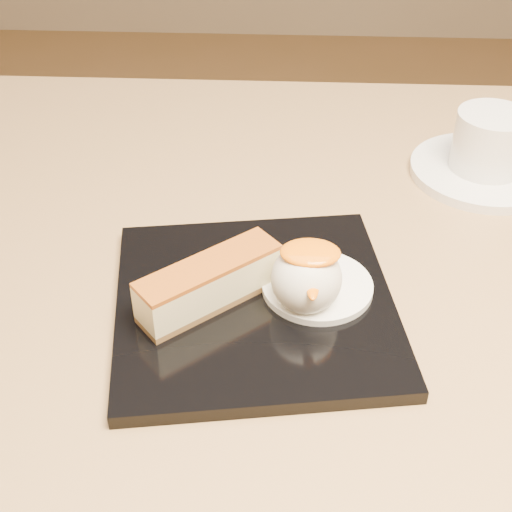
# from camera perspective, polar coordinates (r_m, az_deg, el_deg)

# --- Properties ---
(table) EXTENTS (0.80, 0.80, 0.72)m
(table) POSITION_cam_1_polar(r_m,az_deg,el_deg) (0.72, 2.61, -11.24)
(table) COLOR black
(table) RESTS_ON ground
(dessert_plate) EXTENTS (0.25, 0.25, 0.01)m
(dessert_plate) POSITION_cam_1_polar(r_m,az_deg,el_deg) (0.57, -0.10, -3.91)
(dessert_plate) COLOR black
(dessert_plate) RESTS_ON table
(cheesecake) EXTENTS (0.11, 0.10, 0.04)m
(cheesecake) POSITION_cam_1_polar(r_m,az_deg,el_deg) (0.56, -3.73, -2.18)
(cheesecake) COLOR brown
(cheesecake) RESTS_ON dessert_plate
(cream_smear) EXTENTS (0.09, 0.09, 0.01)m
(cream_smear) POSITION_cam_1_polar(r_m,az_deg,el_deg) (0.58, 4.92, -2.41)
(cream_smear) COLOR white
(cream_smear) RESTS_ON dessert_plate
(ice_cream_scoop) EXTENTS (0.06, 0.06, 0.06)m
(ice_cream_scoop) POSITION_cam_1_polar(r_m,az_deg,el_deg) (0.55, 4.05, -1.81)
(ice_cream_scoop) COLOR white
(ice_cream_scoop) RESTS_ON cream_smear
(mango_sauce) EXTENTS (0.05, 0.04, 0.01)m
(mango_sauce) POSITION_cam_1_polar(r_m,az_deg,el_deg) (0.54, 4.37, 0.27)
(mango_sauce) COLOR orange
(mango_sauce) RESTS_ON ice_cream_scoop
(mint_sprig) EXTENTS (0.03, 0.02, 0.00)m
(mint_sprig) POSITION_cam_1_polar(r_m,az_deg,el_deg) (0.60, 2.08, -0.49)
(mint_sprig) COLOR #297D30
(mint_sprig) RESTS_ON cream_smear
(saucer) EXTENTS (0.15, 0.15, 0.01)m
(saucer) POSITION_cam_1_polar(r_m,az_deg,el_deg) (0.78, 17.72, 6.50)
(saucer) COLOR white
(saucer) RESTS_ON table
(coffee_cup) EXTENTS (0.10, 0.07, 0.06)m
(coffee_cup) POSITION_cam_1_polar(r_m,az_deg,el_deg) (0.76, 18.34, 8.82)
(coffee_cup) COLOR white
(coffee_cup) RESTS_ON saucer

